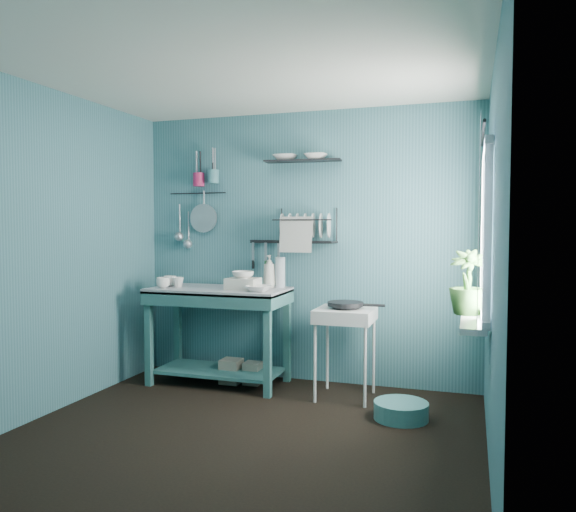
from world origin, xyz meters
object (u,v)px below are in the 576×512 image
(potted_plant, at_px, (468,282))
(storage_tin_large, at_px, (231,371))
(hotplate_stand, at_px, (345,353))
(floor_basin, at_px, (401,411))
(work_counter, at_px, (219,336))
(soap_bottle, at_px, (269,271))
(storage_tin_small, at_px, (253,373))
(mug_right, at_px, (170,281))
(dish_rack, at_px, (305,225))
(frying_pan, at_px, (345,304))
(water_bottle, at_px, (280,272))
(colander, at_px, (204,218))
(utensil_cup_teal, at_px, (213,177))
(mug_mid, at_px, (178,282))
(utensil_cup_magenta, at_px, (199,180))
(wash_tub, at_px, (243,284))
(mug_left, at_px, (163,283))

(potted_plant, bearing_deg, storage_tin_large, 163.57)
(hotplate_stand, relative_size, floor_basin, 1.86)
(storage_tin_large, bearing_deg, hotplate_stand, -5.64)
(work_counter, relative_size, soap_bottle, 4.16)
(storage_tin_small, bearing_deg, storage_tin_large, -171.47)
(mug_right, relative_size, floor_basin, 0.30)
(soap_bottle, height_order, dish_rack, dish_rack)
(work_counter, bearing_deg, mug_right, 174.92)
(frying_pan, distance_m, potted_plant, 1.13)
(water_bottle, xyz_separation_m, colander, (-0.83, 0.10, 0.50))
(potted_plant, bearing_deg, floor_basin, 166.68)
(hotplate_stand, xyz_separation_m, storage_tin_large, (-1.09, 0.11, -0.27))
(work_counter, height_order, utensil_cup_teal, utensil_cup_teal)
(mug_mid, relative_size, dish_rack, 0.18)
(utensil_cup_teal, bearing_deg, utensil_cup_magenta, 180.00)
(utensil_cup_magenta, bearing_deg, utensil_cup_teal, 0.00)
(storage_tin_small, bearing_deg, colander, 158.23)
(water_bottle, bearing_deg, mug_mid, -162.72)
(frying_pan, xyz_separation_m, utensil_cup_teal, (-1.38, 0.35, 1.13))
(wash_tub, relative_size, utensil_cup_teal, 2.15)
(soap_bottle, bearing_deg, dish_rack, 7.42)
(hotplate_stand, height_order, frying_pan, frying_pan)
(water_bottle, distance_m, dish_rack, 0.49)
(utensil_cup_magenta, height_order, storage_tin_small, utensil_cup_magenta)
(storage_tin_small, bearing_deg, mug_left, -162.90)
(utensil_cup_magenta, xyz_separation_m, storage_tin_small, (0.64, -0.21, -1.80))
(work_counter, distance_m, wash_tub, 0.55)
(mug_mid, xyz_separation_m, potted_plant, (2.55, -0.50, 0.13))
(potted_plant, distance_m, storage_tin_small, 2.19)
(colander, distance_m, potted_plant, 2.67)
(hotplate_stand, bearing_deg, mug_mid, 178.40)
(mug_mid, relative_size, mug_right, 0.81)
(colander, bearing_deg, utensil_cup_magenta, -137.82)
(wash_tub, height_order, frying_pan, wash_tub)
(wash_tub, xyz_separation_m, water_bottle, (0.27, 0.24, 0.09))
(dish_rack, bearing_deg, hotplate_stand, -41.36)
(hotplate_stand, xyz_separation_m, storage_tin_small, (-0.89, 0.14, -0.28))
(wash_tub, bearing_deg, mug_left, -169.14)
(hotplate_stand, bearing_deg, soap_bottle, 159.85)
(utensil_cup_magenta, bearing_deg, mug_right, -118.22)
(mug_right, xyz_separation_m, potted_plant, (2.67, -0.56, 0.13))
(hotplate_stand, xyz_separation_m, utensil_cup_teal, (-1.38, 0.35, 1.54))
(mug_mid, relative_size, utensil_cup_teal, 0.77)
(hotplate_stand, bearing_deg, wash_tub, 176.02)
(utensil_cup_teal, height_order, storage_tin_small, utensil_cup_teal)
(hotplate_stand, height_order, floor_basin, hotplate_stand)
(soap_bottle, bearing_deg, colander, 170.40)
(mug_right, height_order, hotplate_stand, mug_right)
(potted_plant, bearing_deg, wash_tub, 164.29)
(floor_basin, bearing_deg, mug_left, 172.44)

